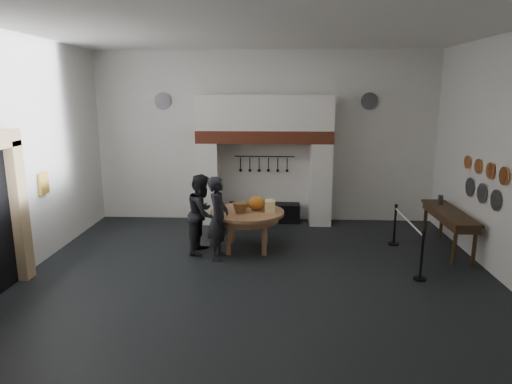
{
  "coord_description": "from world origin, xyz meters",
  "views": [
    {
      "loc": [
        0.35,
        -8.15,
        3.46
      ],
      "look_at": [
        -0.11,
        1.33,
        1.35
      ],
      "focal_mm": 32.0,
      "sensor_mm": 36.0,
      "label": 1
    }
  ],
  "objects_px": {
    "work_table": "(247,213)",
    "barrier_post_far": "(395,226)",
    "barrier_post_near": "(422,257)",
    "visitor_near": "(218,218)",
    "iron_range": "(264,213)",
    "side_table": "(449,212)",
    "visitor_far": "(202,214)"
  },
  "relations": [
    {
      "from": "iron_range",
      "to": "visitor_near",
      "type": "distance_m",
      "value": 3.0
    },
    {
      "from": "barrier_post_far",
      "to": "side_table",
      "type": "bearing_deg",
      "value": -18.14
    },
    {
      "from": "iron_range",
      "to": "side_table",
      "type": "bearing_deg",
      "value": -26.93
    },
    {
      "from": "visitor_near",
      "to": "side_table",
      "type": "xyz_separation_m",
      "value": [
        4.97,
        0.72,
        -0.01
      ]
    },
    {
      "from": "work_table",
      "to": "visitor_far",
      "type": "relative_size",
      "value": 0.94
    },
    {
      "from": "visitor_far",
      "to": "iron_range",
      "type": "bearing_deg",
      "value": -20.15
    },
    {
      "from": "iron_range",
      "to": "barrier_post_far",
      "type": "height_order",
      "value": "barrier_post_far"
    },
    {
      "from": "side_table",
      "to": "barrier_post_near",
      "type": "relative_size",
      "value": 2.44
    },
    {
      "from": "barrier_post_far",
      "to": "visitor_near",
      "type": "bearing_deg",
      "value": -164.69
    },
    {
      "from": "iron_range",
      "to": "work_table",
      "type": "height_order",
      "value": "work_table"
    },
    {
      "from": "visitor_far",
      "to": "work_table",
      "type": "bearing_deg",
      "value": -69.67
    },
    {
      "from": "visitor_near",
      "to": "side_table",
      "type": "relative_size",
      "value": 0.8
    },
    {
      "from": "visitor_far",
      "to": "barrier_post_far",
      "type": "bearing_deg",
      "value": -73.44
    },
    {
      "from": "work_table",
      "to": "visitor_far",
      "type": "xyz_separation_m",
      "value": [
        -0.96,
        -0.22,
        0.02
      ]
    },
    {
      "from": "barrier_post_near",
      "to": "barrier_post_far",
      "type": "distance_m",
      "value": 2.0
    },
    {
      "from": "work_table",
      "to": "visitor_near",
      "type": "bearing_deg",
      "value": -132.44
    },
    {
      "from": "work_table",
      "to": "barrier_post_far",
      "type": "relative_size",
      "value": 1.8
    },
    {
      "from": "barrier_post_near",
      "to": "visitor_near",
      "type": "bearing_deg",
      "value": 166.62
    },
    {
      "from": "iron_range",
      "to": "visitor_far",
      "type": "xyz_separation_m",
      "value": [
        -1.27,
        -2.4,
        0.61
      ]
    },
    {
      "from": "work_table",
      "to": "visitor_far",
      "type": "height_order",
      "value": "visitor_far"
    },
    {
      "from": "visitor_far",
      "to": "barrier_post_near",
      "type": "relative_size",
      "value": 1.92
    },
    {
      "from": "side_table",
      "to": "barrier_post_far",
      "type": "height_order",
      "value": "same"
    },
    {
      "from": "work_table",
      "to": "barrier_post_near",
      "type": "relative_size",
      "value": 1.8
    },
    {
      "from": "side_table",
      "to": "barrier_post_near",
      "type": "distance_m",
      "value": 2.01
    },
    {
      "from": "barrier_post_far",
      "to": "iron_range",
      "type": "bearing_deg",
      "value": 150.28
    },
    {
      "from": "iron_range",
      "to": "visitor_far",
      "type": "distance_m",
      "value": 2.79
    },
    {
      "from": "side_table",
      "to": "barrier_post_far",
      "type": "xyz_separation_m",
      "value": [
        -1.06,
        0.35,
        -0.42
      ]
    },
    {
      "from": "visitor_near",
      "to": "barrier_post_near",
      "type": "bearing_deg",
      "value": -97.54
    },
    {
      "from": "iron_range",
      "to": "barrier_post_far",
      "type": "relative_size",
      "value": 2.11
    },
    {
      "from": "iron_range",
      "to": "side_table",
      "type": "relative_size",
      "value": 0.86
    },
    {
      "from": "work_table",
      "to": "barrier_post_near",
      "type": "distance_m",
      "value": 3.71
    },
    {
      "from": "barrier_post_far",
      "to": "visitor_far",
      "type": "bearing_deg",
      "value": -171.16
    }
  ]
}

